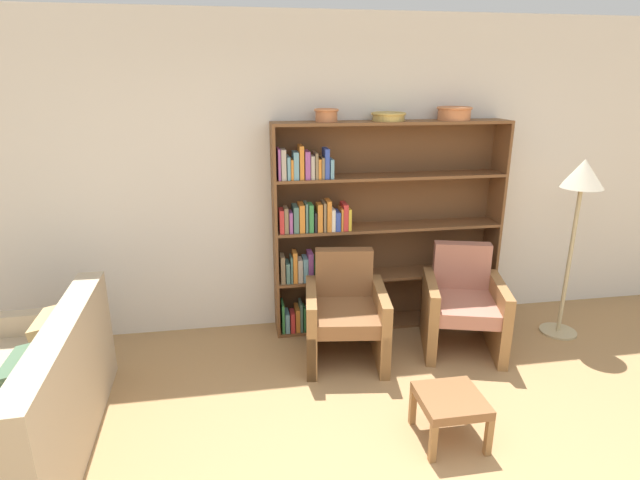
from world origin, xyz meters
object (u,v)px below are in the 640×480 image
object	(u,v)px
couch	(18,412)
armchair_leather	(345,313)
bookshelf	(366,229)
armchair_cushioned	(463,305)
bowl_terracotta	(326,114)
bowl_stoneware	(454,113)
floor_lamp	(581,188)
bowl_brass	(388,116)
footstool	(451,403)

from	to	relation	value
couch	armchair_leather	world-z (taller)	armchair_leather
bookshelf	armchair_leather	world-z (taller)	bookshelf
armchair_cushioned	bowl_terracotta	bearing A→B (deg)	-9.88
bookshelf	bowl_stoneware	world-z (taller)	bowl_stoneware
bookshelf	floor_lamp	bearing A→B (deg)	-15.52
couch	bowl_terracotta	bearing A→B (deg)	-60.87
bowl_brass	bowl_stoneware	size ratio (longest dim) A/B	0.98
bookshelf	bowl_brass	xyz separation A→B (m)	(0.16, -0.02, 0.98)
bowl_stoneware	footstool	size ratio (longest dim) A/B	0.75
bowl_terracotta	armchair_cushioned	size ratio (longest dim) A/B	0.24
armchair_leather	armchair_cushioned	xyz separation A→B (m)	(1.02, -0.00, 0.00)
bowl_brass	armchair_leather	distance (m)	1.68
bookshelf	floor_lamp	xyz separation A→B (m)	(1.71, -0.48, 0.40)
armchair_leather	armchair_cushioned	distance (m)	1.02
bowl_stoneware	armchair_leather	world-z (taller)	bowl_stoneware
bowl_stoneware	floor_lamp	world-z (taller)	bowl_stoneware
bowl_terracotta	couch	xyz separation A→B (m)	(-2.13, -1.32, -1.65)
bookshelf	bowl_stoneware	bearing A→B (deg)	-1.50
bowl_terracotta	bowl_stoneware	world-z (taller)	bowl_stoneware
bowl_stoneware	floor_lamp	bearing A→B (deg)	-25.14
bowl_brass	footstool	world-z (taller)	bowl_brass
footstool	couch	bearing A→B (deg)	173.14
bowl_stoneware	couch	world-z (taller)	bowl_stoneware
bookshelf	armchair_leather	bearing A→B (deg)	-118.89
bookshelf	couch	size ratio (longest dim) A/B	1.16
bowl_terracotta	floor_lamp	distance (m)	2.22
couch	floor_lamp	bearing A→B (deg)	-81.06
bookshelf	armchair_cushioned	size ratio (longest dim) A/B	2.39
bowl_terracotta	armchair_leather	xyz separation A→B (m)	(0.07, -0.53, -1.55)
floor_lamp	armchair_leather	bearing A→B (deg)	-178.04
footstool	bowl_terracotta	bearing A→B (deg)	107.29
bookshelf	floor_lamp	distance (m)	1.82
bookshelf	armchair_cushioned	world-z (taller)	bookshelf
armchair_leather	footstool	xyz separation A→B (m)	(0.44, -1.11, -0.12)
couch	armchair_leather	distance (m)	2.34
armchair_leather	bookshelf	bearing A→B (deg)	-111.15
bowl_terracotta	armchair_leather	size ratio (longest dim) A/B	0.24
bowl_brass	bowl_stoneware	bearing A→B (deg)	0.00
couch	footstool	size ratio (longest dim) A/B	4.48
couch	armchair_cushioned	xyz separation A→B (m)	(3.22, 0.79, 0.10)
bookshelf	armchair_cushioned	distance (m)	1.06
armchair_leather	couch	bearing A→B (deg)	27.55
bowl_terracotta	armchair_cushioned	bearing A→B (deg)	-25.81
armchair_leather	armchair_cushioned	bearing A→B (deg)	-172.35
floor_lamp	footstool	size ratio (longest dim) A/B	3.99
armchair_leather	armchair_cushioned	size ratio (longest dim) A/B	1.00
couch	armchair_cushioned	bearing A→B (deg)	-78.81
bowl_terracotta	floor_lamp	xyz separation A→B (m)	(2.08, -0.46, -0.60)
armchair_cushioned	couch	bearing A→B (deg)	29.74
bowl_terracotta	bowl_stoneware	xyz separation A→B (m)	(1.11, 0.00, 0.00)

